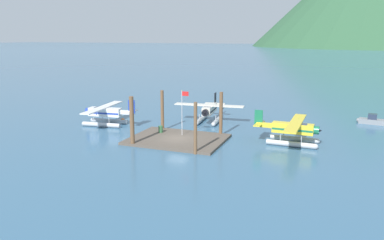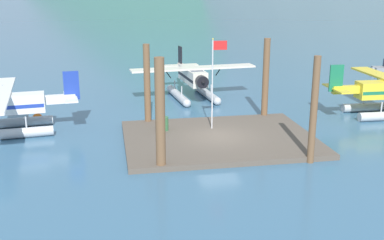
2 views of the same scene
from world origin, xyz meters
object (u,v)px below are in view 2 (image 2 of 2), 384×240
seaplane_white_port_fwd (5,110)px  seaplane_cream_bow_centre (193,80)px  fuel_drum (164,124)px  flagpole (214,73)px  mooring_buoy (37,118)px

seaplane_white_port_fwd → seaplane_cream_bow_centre: size_ratio=1.00×
fuel_drum → flagpole: bearing=-2.4°
fuel_drum → mooring_buoy: fuel_drum is taller
seaplane_white_port_fwd → seaplane_cream_bow_centre: same height
fuel_drum → seaplane_cream_bow_centre: 10.12m
flagpole → seaplane_white_port_fwd: flagpole is taller
seaplane_cream_bow_centre → seaplane_white_port_fwd: bearing=-151.4°
seaplane_white_port_fwd → seaplane_cream_bow_centre: bearing=28.6°
mooring_buoy → seaplane_cream_bow_centre: 13.03m
mooring_buoy → seaplane_white_port_fwd: (-1.59, -2.14, 1.24)m
fuel_drum → seaplane_white_port_fwd: 10.15m
flagpole → mooring_buoy: bearing=159.3°
flagpole → seaplane_white_port_fwd: size_ratio=0.55×
mooring_buoy → seaplane_cream_bow_centre: (11.88, 5.20, 1.24)m
flagpole → fuel_drum: bearing=177.6°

